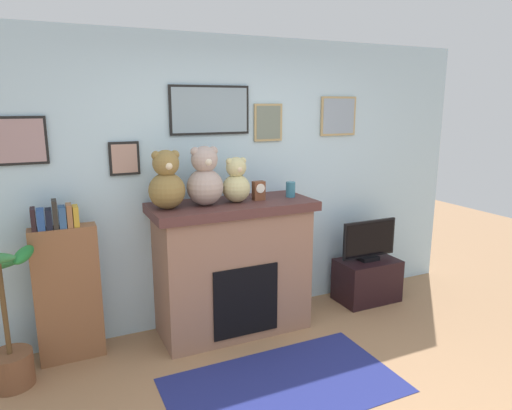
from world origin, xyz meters
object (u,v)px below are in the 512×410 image
television (369,241)px  bookshelf (67,289)px  candle_jar (291,189)px  teddy_bear_brown (167,183)px  potted_plant (6,335)px  tv_stand (367,280)px  fireplace (233,266)px  teddy_bear_tan (205,179)px  teddy_bear_grey (236,182)px  mantel_clock (259,191)px

television → bookshelf: bearing=178.0°
candle_jar → teddy_bear_brown: bearing=-180.0°
bookshelf → candle_jar: 2.04m
television → teddy_bear_brown: size_ratio=1.31×
bookshelf → potted_plant: bookshelf is taller
television → potted_plant: bearing=-177.9°
potted_plant → tv_stand: potted_plant is taller
fireplace → teddy_bear_tan: 0.85m
bookshelf → teddy_bear_grey: (1.40, -0.11, 0.77)m
tv_stand → television: size_ratio=1.00×
bookshelf → potted_plant: 0.52m
teddy_bear_tan → television: bearing=0.3°
fireplace → potted_plant: fireplace is taller
television → teddy_bear_grey: teddy_bear_grey is taller
fireplace → tv_stand: size_ratio=2.28×
mantel_clock → candle_jar: bearing=0.2°
teddy_bear_tan → teddy_bear_grey: teddy_bear_tan is taller
fireplace → tv_stand: bearing=-0.3°
television → mantel_clock: mantel_clock is taller
bookshelf → potted_plant: (-0.43, -0.22, -0.18)m
tv_stand → fireplace: bearing=179.7°
fireplace → television: size_ratio=2.27×
teddy_bear_tan → bookshelf: bearing=174.4°
bookshelf → tv_stand: (2.86, -0.10, -0.37)m
fireplace → potted_plant: bearing=-175.8°
candle_jar → fireplace: bearing=178.2°
television → teddy_bear_grey: bearing=-179.7°
bookshelf → teddy_bear_tan: 1.39m
potted_plant → television: bearing=2.1°
candle_jar → teddy_bear_tan: 0.83m
fireplace → teddy_bear_brown: (-0.57, -0.02, 0.80)m
candle_jar → teddy_bear_tan: (-0.81, -0.00, 0.15)m
bookshelf → tv_stand: bearing=-2.0°
mantel_clock → teddy_bear_grey: 0.23m
potted_plant → teddy_bear_grey: (1.83, 0.11, 0.95)m
candle_jar → mantel_clock: mantel_clock is taller
candle_jar → teddy_bear_brown: (-1.13, -0.00, 0.14)m
tv_stand → candle_jar: 1.39m
television → mantel_clock: 1.40m
teddy_bear_tan → teddy_bear_brown: bearing=180.0°
fireplace → television: fireplace is taller
teddy_bear_brown → television: bearing=0.2°
teddy_bear_tan → teddy_bear_grey: (0.28, 0.00, -0.05)m
potted_plant → teddy_bear_brown: bearing=5.2°
tv_stand → television: 0.42m
tv_stand → mantel_clock: size_ratio=3.74×
teddy_bear_brown → teddy_bear_grey: bearing=0.0°
mantel_clock → teddy_bear_tan: teddy_bear_tan is taller
candle_jar → teddy_bear_brown: 1.14m
bookshelf → fireplace: bearing=-3.8°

